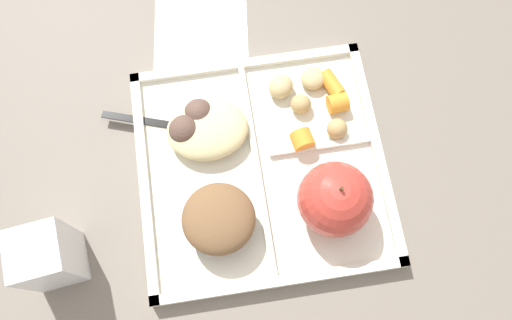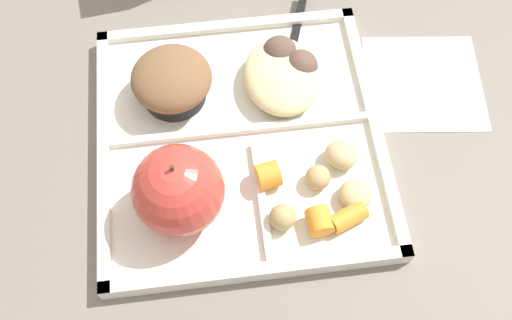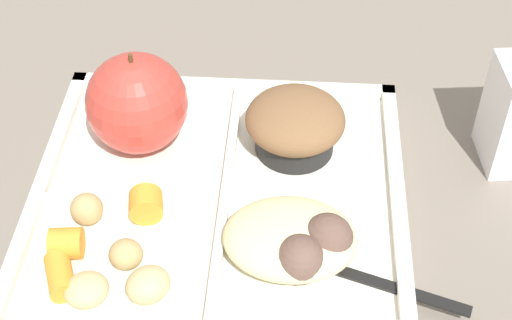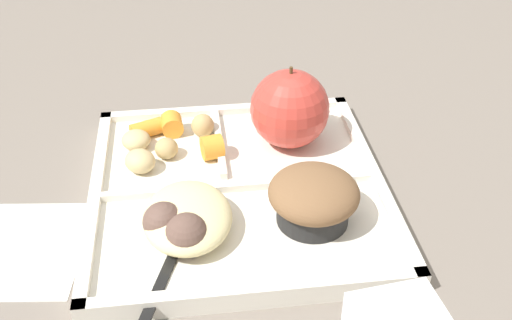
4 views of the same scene
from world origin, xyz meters
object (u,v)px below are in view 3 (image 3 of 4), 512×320
green_apple (137,103)px  bran_muffin (295,125)px  plastic_fork (346,273)px  lunch_tray (218,203)px

green_apple → bran_muffin: bearing=0.0°
green_apple → bran_muffin: (0.13, 0.00, -0.02)m
bran_muffin → plastic_fork: bran_muffin is taller
green_apple → bran_muffin: 0.14m
lunch_tray → bran_muffin: bran_muffin is taller
green_apple → plastic_fork: bearing=-37.4°
plastic_fork → lunch_tray: bearing=146.0°
lunch_tray → plastic_fork: lunch_tray is taller
lunch_tray → bran_muffin: size_ratio=3.57×
lunch_tray → bran_muffin: (0.06, 0.07, 0.03)m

